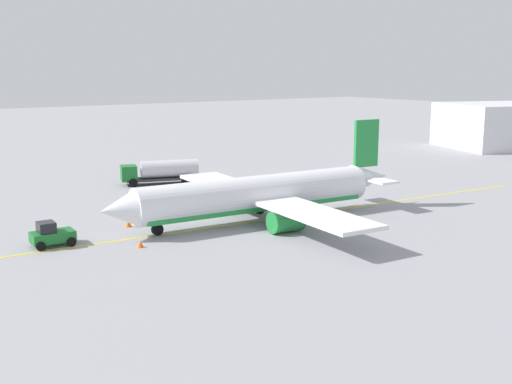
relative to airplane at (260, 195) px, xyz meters
name	(u,v)px	position (x,y,z in m)	size (l,w,h in m)	color
ground_plane	(256,221)	(0.51, -0.04, -2.64)	(400.00, 400.00, 0.00)	#939399
airplane	(260,195)	(0.00, 0.00, 0.00)	(33.36, 31.53, 9.64)	white
fuel_tanker	(162,171)	(-1.05, -24.25, -0.91)	(11.17, 5.60, 3.15)	#2D2D33
pushback_tug	(51,235)	(20.19, -2.80, -1.63)	(3.66, 2.41, 2.20)	#196B28
refueling_worker	(209,185)	(-3.52, -16.08, -1.82)	(0.52, 0.36, 1.71)	navy
safety_cone_nose	(140,244)	(14.05, 2.00, -2.34)	(0.55, 0.55, 0.61)	#F2590F
safety_cone_wingtip	(128,223)	(12.02, -5.23, -2.31)	(0.60, 0.60, 0.67)	#F2590F
taxi_line_marking	(256,221)	(0.51, -0.04, -2.64)	(75.54, 0.30, 0.01)	yellow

